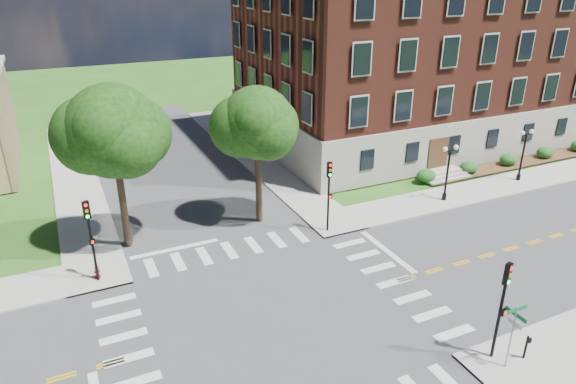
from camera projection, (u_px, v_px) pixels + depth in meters
name	position (u px, v px, depth m)	size (l,w,h in m)	color
ground	(276.00, 316.00, 25.73)	(160.00, 160.00, 0.00)	#2A5819
road_ew	(276.00, 316.00, 25.73)	(90.00, 12.00, 0.01)	#3D3D3F
road_ns	(276.00, 316.00, 25.73)	(12.00, 90.00, 0.01)	#3D3D3F
sidewalk_ne	(367.00, 169.00, 44.43)	(34.00, 34.00, 0.12)	#9E9B93
crosswalk_east	(395.00, 282.00, 28.52)	(2.20, 10.20, 0.02)	silver
stop_bar_east	(387.00, 251.00, 31.63)	(0.40, 5.50, 0.00)	silver
main_building	(410.00, 54.00, 49.95)	(30.60, 22.40, 16.50)	#A8A094
shrub_row	(507.00, 167.00, 45.14)	(18.00, 2.00, 1.30)	#174719
tree_c	(113.00, 131.00, 29.25)	(5.48, 5.48, 10.13)	#322619
tree_d	(257.00, 123.00, 32.64)	(4.73, 4.73, 9.24)	#322619
traffic_signal_se	(503.00, 299.00, 21.68)	(0.37, 0.44, 4.80)	black
traffic_signal_ne	(329.00, 188.00, 32.69)	(0.36, 0.42, 4.80)	black
traffic_signal_nw	(90.00, 231.00, 27.29)	(0.38, 0.46, 4.80)	black
twin_lamp_west	(448.00, 170.00, 37.45)	(1.36, 0.36, 4.23)	black
twin_lamp_east	(523.00, 152.00, 41.05)	(1.36, 0.36, 4.23)	black
street_sign_pole	(514.00, 326.00, 21.44)	(1.10, 1.10, 3.10)	gray
push_button_post	(527.00, 346.00, 22.51)	(0.14, 0.21, 1.20)	black
fire_hydrant	(97.00, 272.00, 28.59)	(0.35, 0.35, 0.75)	#A50C15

